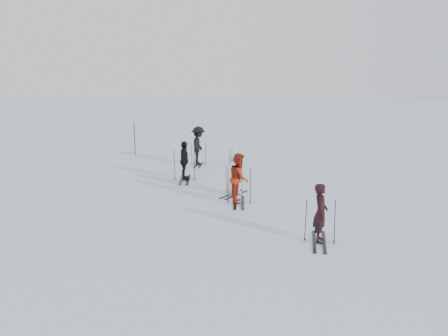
{
  "coord_description": "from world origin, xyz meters",
  "views": [
    {
      "loc": [
        0.13,
        -14.61,
        4.34
      ],
      "look_at": [
        0.0,
        1.0,
        1.0
      ],
      "focal_mm": 35.0,
      "sensor_mm": 36.0,
      "label": 1
    }
  ],
  "objects_px": {
    "skier_red": "(239,179)",
    "skier_uphill_far": "(199,146)",
    "skier_uphill_left": "(184,161)",
    "skier_grey": "(234,172)",
    "piste_marker": "(135,139)",
    "skier_near_dark": "(320,214)"
  },
  "relations": [
    {
      "from": "skier_uphill_left",
      "to": "skier_near_dark",
      "type": "bearing_deg",
      "value": -149.99
    },
    {
      "from": "skier_uphill_far",
      "to": "skier_red",
      "type": "bearing_deg",
      "value": -159.95
    },
    {
      "from": "skier_grey",
      "to": "skier_uphill_left",
      "type": "bearing_deg",
      "value": 75.52
    },
    {
      "from": "skier_grey",
      "to": "skier_uphill_left",
      "type": "relative_size",
      "value": 1.05
    },
    {
      "from": "skier_uphill_far",
      "to": "skier_uphill_left",
      "type": "bearing_deg",
      "value": 177.35
    },
    {
      "from": "skier_red",
      "to": "skier_uphill_far",
      "type": "bearing_deg",
      "value": 17.94
    },
    {
      "from": "skier_red",
      "to": "piste_marker",
      "type": "xyz_separation_m",
      "value": [
        -5.51,
        9.2,
        0.06
      ]
    },
    {
      "from": "skier_uphill_left",
      "to": "skier_red",
      "type": "bearing_deg",
      "value": -148.01
    },
    {
      "from": "skier_red",
      "to": "skier_grey",
      "type": "relative_size",
      "value": 1.0
    },
    {
      "from": "skier_uphill_left",
      "to": "skier_grey",
      "type": "bearing_deg",
      "value": -139.61
    },
    {
      "from": "piste_marker",
      "to": "skier_red",
      "type": "bearing_deg",
      "value": -59.1
    },
    {
      "from": "skier_near_dark",
      "to": "skier_red",
      "type": "relative_size",
      "value": 0.92
    },
    {
      "from": "skier_near_dark",
      "to": "piste_marker",
      "type": "xyz_separation_m",
      "value": [
        -7.54,
        12.79,
        0.13
      ]
    },
    {
      "from": "skier_red",
      "to": "piste_marker",
      "type": "distance_m",
      "value": 10.72
    },
    {
      "from": "skier_uphill_left",
      "to": "skier_uphill_far",
      "type": "height_order",
      "value": "skier_uphill_far"
    },
    {
      "from": "skier_near_dark",
      "to": "skier_grey",
      "type": "bearing_deg",
      "value": 35.65
    },
    {
      "from": "skier_near_dark",
      "to": "skier_grey",
      "type": "height_order",
      "value": "skier_grey"
    },
    {
      "from": "skier_uphill_left",
      "to": "piste_marker",
      "type": "bearing_deg",
      "value": 27.91
    },
    {
      "from": "skier_uphill_far",
      "to": "piste_marker",
      "type": "height_order",
      "value": "skier_uphill_far"
    },
    {
      "from": "skier_near_dark",
      "to": "skier_uphill_left",
      "type": "relative_size",
      "value": 0.96
    },
    {
      "from": "skier_uphill_far",
      "to": "skier_grey",
      "type": "bearing_deg",
      "value": -158.66
    },
    {
      "from": "skier_red",
      "to": "skier_uphill_left",
      "type": "height_order",
      "value": "skier_red"
    }
  ]
}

